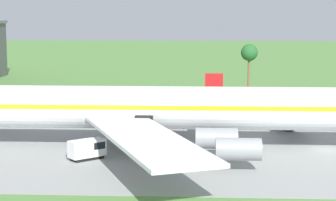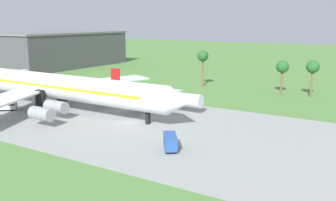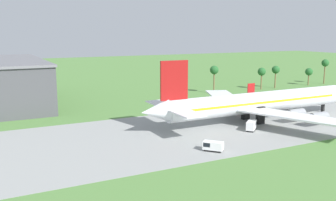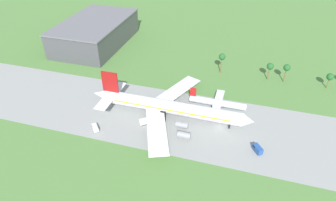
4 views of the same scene
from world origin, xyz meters
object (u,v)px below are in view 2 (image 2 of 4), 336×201
object	(u,v)px
baggage_tug	(7,105)
fuel_truck	(170,142)
terminal_building	(56,49)
jet_airliner	(56,86)
regional_aircraft	(153,96)

from	to	relation	value
baggage_tug	fuel_truck	distance (m)	47.88
terminal_building	fuel_truck	bearing A→B (deg)	-34.25
fuel_truck	terminal_building	distance (m)	130.83
jet_airliner	fuel_truck	xyz separation A→B (m)	(39.24, -11.15, -4.04)
jet_airliner	fuel_truck	world-z (taller)	jet_airliner
jet_airliner	baggage_tug	bearing A→B (deg)	-137.70
fuel_truck	terminal_building	size ratio (longest dim) A/B	0.08
jet_airliner	terminal_building	xyz separation A→B (m)	(-68.76, 62.39, 2.53)
jet_airliner	terminal_building	distance (m)	92.88
baggage_tug	terminal_building	size ratio (longest dim) A/B	0.08
regional_aircraft	fuel_truck	bearing A→B (deg)	-50.80
jet_airliner	regional_aircraft	world-z (taller)	jet_airliner
baggage_tug	terminal_building	world-z (taller)	terminal_building
regional_aircraft	baggage_tug	bearing A→B (deg)	-143.62
baggage_tug	fuel_truck	xyz separation A→B (m)	(47.76, -3.41, 0.06)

